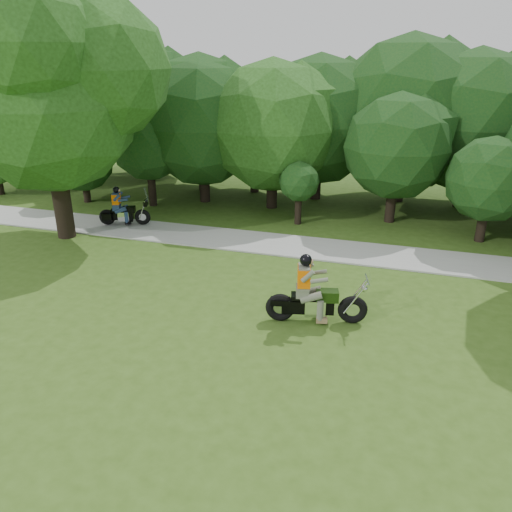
# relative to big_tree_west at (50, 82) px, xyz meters

# --- Properties ---
(ground) EXTENTS (100.00, 100.00, 0.00)m
(ground) POSITION_rel_big_tree_west_xyz_m (10.54, -6.85, -5.76)
(ground) COLOR #355217
(ground) RESTS_ON ground
(walkway) EXTENTS (60.00, 2.20, 0.06)m
(walkway) POSITION_rel_big_tree_west_xyz_m (10.54, 1.15, -5.73)
(walkway) COLOR #9C9C97
(walkway) RESTS_ON ground
(tree_line) EXTENTS (39.13, 10.94, 7.63)m
(tree_line) POSITION_rel_big_tree_west_xyz_m (10.57, 7.80, -2.10)
(tree_line) COLOR black
(tree_line) RESTS_ON ground
(big_tree_west) EXTENTS (8.64, 6.56, 9.96)m
(big_tree_west) POSITION_rel_big_tree_west_xyz_m (0.00, 0.00, 0.00)
(big_tree_west) COLOR black
(big_tree_west) RESTS_ON ground
(chopper_motorcycle) EXTENTS (2.69, 1.06, 1.94)m
(chopper_motorcycle) POSITION_rel_big_tree_west_xyz_m (10.53, -4.17, -5.04)
(chopper_motorcycle) COLOR black
(chopper_motorcycle) RESTS_ON ground
(touring_motorcycle) EXTENTS (2.09, 1.09, 1.63)m
(touring_motorcycle) POSITION_rel_big_tree_west_xyz_m (1.45, 1.42, -5.10)
(touring_motorcycle) COLOR black
(touring_motorcycle) RESTS_ON walkway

